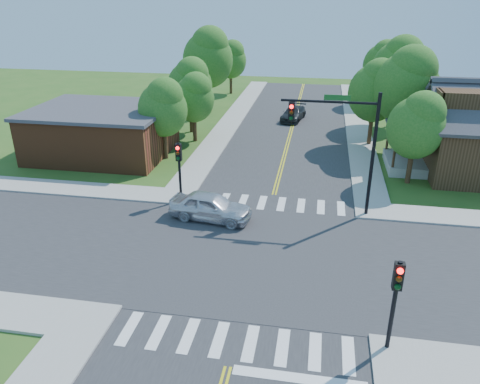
% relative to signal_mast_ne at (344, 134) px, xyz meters
% --- Properties ---
extents(ground, '(100.00, 100.00, 0.00)m').
position_rel_signal_mast_ne_xyz_m(ground, '(-3.91, -5.59, -4.85)').
color(ground, '#2B571B').
rests_on(ground, ground).
extents(road_ns, '(10.00, 90.00, 0.04)m').
position_rel_signal_mast_ne_xyz_m(road_ns, '(-3.91, -5.59, -4.83)').
color(road_ns, '#2D2D30').
rests_on(road_ns, ground).
extents(road_ew, '(90.00, 10.00, 0.04)m').
position_rel_signal_mast_ne_xyz_m(road_ew, '(-3.91, -5.59, -4.83)').
color(road_ew, '#2D2D30').
rests_on(road_ew, ground).
extents(intersection_patch, '(10.20, 10.20, 0.06)m').
position_rel_signal_mast_ne_xyz_m(intersection_patch, '(-3.91, -5.59, -4.85)').
color(intersection_patch, '#2D2D30').
rests_on(intersection_patch, ground).
extents(sidewalk_nw, '(40.00, 40.00, 0.14)m').
position_rel_signal_mast_ne_xyz_m(sidewalk_nw, '(-19.73, 10.23, -4.78)').
color(sidewalk_nw, '#9E9B93').
rests_on(sidewalk_nw, ground).
extents(crosswalk_north, '(8.85, 2.00, 0.01)m').
position_rel_signal_mast_ne_xyz_m(crosswalk_north, '(-3.91, 0.61, -4.80)').
color(crosswalk_north, white).
rests_on(crosswalk_north, ground).
extents(crosswalk_south, '(8.85, 2.00, 0.01)m').
position_rel_signal_mast_ne_xyz_m(crosswalk_south, '(-3.91, -11.79, -4.80)').
color(crosswalk_south, white).
rests_on(crosswalk_south, ground).
extents(centerline, '(0.30, 90.00, 0.01)m').
position_rel_signal_mast_ne_xyz_m(centerline, '(-3.91, -5.59, -4.80)').
color(centerline, yellow).
rests_on(centerline, ground).
extents(stop_bar, '(4.60, 0.45, 0.09)m').
position_rel_signal_mast_ne_xyz_m(stop_bar, '(-1.41, -13.19, -4.85)').
color(stop_bar, white).
rests_on(stop_bar, ground).
extents(signal_mast_ne, '(5.30, 0.42, 7.20)m').
position_rel_signal_mast_ne_xyz_m(signal_mast_ne, '(0.00, 0.00, 0.00)').
color(signal_mast_ne, black).
rests_on(signal_mast_ne, ground).
extents(signal_pole_se, '(0.34, 0.42, 3.80)m').
position_rel_signal_mast_ne_xyz_m(signal_pole_se, '(1.69, -11.21, -2.19)').
color(signal_pole_se, black).
rests_on(signal_pole_se, ground).
extents(signal_pole_nw, '(0.34, 0.42, 3.80)m').
position_rel_signal_mast_ne_xyz_m(signal_pole_nw, '(-9.51, -0.01, -2.19)').
color(signal_pole_nw, black).
rests_on(signal_pole_nw, ground).
extents(building_nw, '(10.40, 8.40, 3.73)m').
position_rel_signal_mast_ne_xyz_m(building_nw, '(-18.11, 7.61, -2.97)').
color(building_nw, brown).
rests_on(building_nw, ground).
extents(tree_e_a, '(3.72, 3.54, 6.33)m').
position_rel_signal_mast_ne_xyz_m(tree_e_a, '(4.90, 5.54, -0.71)').
color(tree_e_a, '#382314').
rests_on(tree_e_a, ground).
extents(tree_e_b, '(4.96, 4.71, 8.43)m').
position_rel_signal_mast_ne_xyz_m(tree_e_b, '(5.01, 12.10, 0.67)').
color(tree_e_b, '#382314').
rests_on(tree_e_b, ground).
extents(tree_e_c, '(4.96, 4.71, 8.43)m').
position_rel_signal_mast_ne_xyz_m(tree_e_c, '(5.42, 19.88, 0.67)').
color(tree_e_c, '#382314').
rests_on(tree_e_c, ground).
extents(tree_e_d, '(4.19, 3.98, 7.12)m').
position_rel_signal_mast_ne_xyz_m(tree_e_d, '(5.02, 28.92, -0.19)').
color(tree_e_d, '#382314').
rests_on(tree_e_d, ground).
extents(tree_w_a, '(3.70, 3.52, 6.30)m').
position_rel_signal_mast_ne_xyz_m(tree_w_a, '(-12.89, 7.43, -0.73)').
color(tree_w_a, '#382314').
rests_on(tree_w_a, ground).
extents(tree_w_b, '(3.98, 3.79, 6.77)m').
position_rel_signal_mast_ne_xyz_m(tree_w_b, '(-12.83, 14.77, -0.42)').
color(tree_w_b, '#382314').
rests_on(tree_w_b, ground).
extents(tree_w_c, '(5.16, 4.90, 8.77)m').
position_rel_signal_mast_ne_xyz_m(tree_w_c, '(-13.04, 22.53, 0.89)').
color(tree_w_c, '#382314').
rests_on(tree_w_c, ground).
extents(tree_w_d, '(3.82, 3.62, 6.49)m').
position_rel_signal_mast_ne_xyz_m(tree_w_d, '(-12.48, 31.83, -0.60)').
color(tree_w_d, '#382314').
rests_on(tree_w_d, ground).
extents(tree_house, '(4.23, 4.02, 7.20)m').
position_rel_signal_mast_ne_xyz_m(tree_house, '(2.91, 13.56, -0.14)').
color(tree_house, '#382314').
rests_on(tree_house, ground).
extents(tree_bldg, '(3.49, 3.32, 5.93)m').
position_rel_signal_mast_ne_xyz_m(tree_bldg, '(-11.81, 12.16, -0.97)').
color(tree_bldg, '#382314').
rests_on(tree_bldg, ground).
extents(car_silver, '(3.23, 5.24, 1.60)m').
position_rel_signal_mast_ne_xyz_m(car_silver, '(-7.12, -2.09, -4.05)').
color(car_silver, silver).
rests_on(car_silver, ground).
extents(car_dgrey, '(3.41, 5.11, 1.29)m').
position_rel_signal_mast_ne_xyz_m(car_dgrey, '(-4.00, 20.41, -4.20)').
color(car_dgrey, '#272A2C').
rests_on(car_dgrey, ground).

